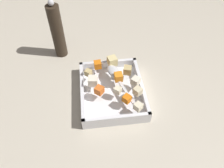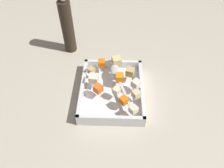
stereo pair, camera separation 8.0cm
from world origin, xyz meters
name	(u,v)px [view 2 (the right image)]	position (x,y,z in m)	size (l,w,h in m)	color
ground_plane	(110,97)	(0.00, 0.00, 0.00)	(4.00, 4.00, 0.00)	#BCB29E
baking_dish	(112,92)	(-0.01, 0.01, 0.01)	(0.28, 0.23, 0.05)	silver
carrot_chunk_back_center	(102,63)	(-0.12, -0.04, 0.06)	(0.03, 0.03, 0.03)	orange
carrot_chunk_mid_left	(120,78)	(-0.04, 0.03, 0.06)	(0.03, 0.03, 0.03)	orange
carrot_chunk_near_right	(124,100)	(0.06, 0.05, 0.06)	(0.03, 0.03, 0.03)	orange
carrot_chunk_front_center	(98,89)	(0.01, -0.04, 0.06)	(0.03, 0.03, 0.03)	orange
potato_chunk_heap_side	(117,61)	(-0.13, 0.02, 0.07)	(0.03, 0.03, 0.03)	#E0CC89
potato_chunk_near_left	(136,94)	(0.03, 0.09, 0.06)	(0.03, 0.03, 0.03)	beige
potato_chunk_far_right	(116,91)	(0.02, 0.02, 0.06)	(0.02, 0.02, 0.02)	beige
potato_chunk_corner_nw	(91,70)	(-0.08, -0.08, 0.06)	(0.02, 0.02, 0.02)	tan
potato_chunk_corner_se	(130,72)	(-0.07, 0.07, 0.06)	(0.03, 0.03, 0.03)	tan
potato_chunk_mid_right	(134,109)	(0.10, 0.08, 0.06)	(0.02, 0.02, 0.02)	beige
parsnip_chunk_near_spoon	(94,79)	(-0.03, -0.06, 0.07)	(0.03, 0.03, 0.03)	silver
parsnip_chunk_under_handle	(136,84)	(-0.01, 0.09, 0.06)	(0.03, 0.03, 0.03)	silver
serving_spoon	(117,74)	(-0.07, 0.02, 0.06)	(0.23, 0.10, 0.02)	silver
pepper_mill	(67,27)	(-0.28, -0.19, 0.12)	(0.05, 0.05, 0.26)	#2D2319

